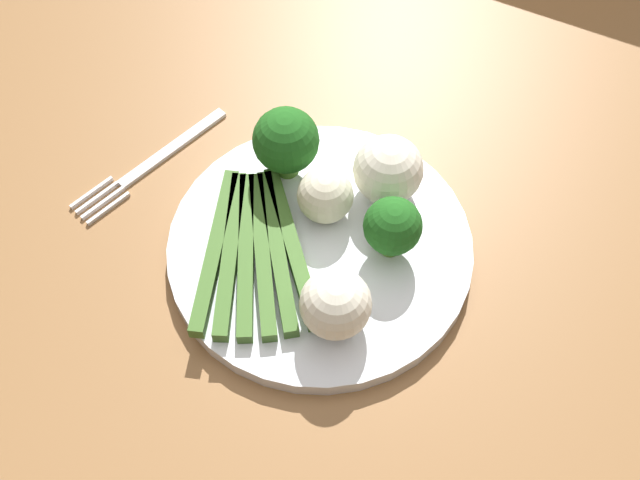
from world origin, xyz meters
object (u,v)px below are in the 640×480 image
object	(u,v)px
broccoli_left	(393,227)
cauliflower_back_right	(325,195)
asparagus_bundle	(254,251)
chair	(474,13)
cauliflower_edge	(336,304)
fork	(151,163)
broccoli_front	(288,139)
cauliflower_front_left	(388,170)
plate	(320,248)
dining_table	(317,259)

from	to	relation	value
broccoli_left	cauliflower_back_right	size ratio (longest dim) A/B	1.22
asparagus_bundle	chair	bearing A→B (deg)	149.18
cauliflower_edge	fork	xyz separation A→B (m)	(0.22, -0.06, -0.04)
chair	broccoli_front	xyz separation A→B (m)	(-0.03, 0.54, 0.29)
fork	chair	bearing A→B (deg)	-174.64
broccoli_front	cauliflower_edge	size ratio (longest dim) A/B	1.26
cauliflower_edge	cauliflower_front_left	xyz separation A→B (m)	(0.03, -0.13, 0.00)
asparagus_bundle	fork	world-z (taller)	asparagus_bundle
chair	cauliflower_front_left	xyz separation A→B (m)	(-0.11, 0.52, 0.28)
cauliflower_back_right	plate	bearing A→B (deg)	113.16
chair	cauliflower_back_right	xyz separation A→B (m)	(-0.08, 0.56, 0.27)
plate	cauliflower_edge	distance (m)	0.08
asparagus_bundle	dining_table	bearing A→B (deg)	139.66
broccoli_front	fork	world-z (taller)	broccoli_front
cauliflower_front_left	fork	world-z (taller)	cauliflower_front_left
chair	plate	xyz separation A→B (m)	(-0.09, 0.59, 0.24)
chair	broccoli_front	world-z (taller)	chair
dining_table	broccoli_front	distance (m)	0.17
chair	fork	world-z (taller)	chair
plate	fork	xyz separation A→B (m)	(0.18, -0.00, -0.01)
broccoli_left	cauliflower_front_left	distance (m)	0.06
cauliflower_back_right	cauliflower_front_left	world-z (taller)	cauliflower_front_left
cauliflower_front_left	dining_table	bearing A→B (deg)	24.66
dining_table	broccoli_left	world-z (taller)	broccoli_left
chair	cauliflower_back_right	size ratio (longest dim) A/B	18.54
asparagus_bundle	broccoli_front	distance (m)	0.10
asparagus_bundle	cauliflower_edge	size ratio (longest dim) A/B	3.01
plate	cauliflower_back_right	size ratio (longest dim) A/B	5.35
asparagus_bundle	broccoli_front	xyz separation A→B (m)	(0.02, -0.09, 0.03)
asparagus_bundle	cauliflower_back_right	world-z (taller)	cauliflower_back_right
broccoli_left	cauliflower_edge	world-z (taller)	broccoli_left
plate	broccoli_left	world-z (taller)	broccoli_left
asparagus_bundle	broccoli_front	world-z (taller)	broccoli_front
plate	fork	size ratio (longest dim) A/B	1.52
asparagus_bundle	broccoli_left	distance (m)	0.11
broccoli_front	cauliflower_front_left	xyz separation A→B (m)	(-0.08, -0.02, -0.01)
plate	fork	distance (m)	0.18
chair	asparagus_bundle	distance (m)	0.68
chair	fork	distance (m)	0.64
plate	asparagus_bundle	world-z (taller)	asparagus_bundle
chair	broccoli_left	world-z (taller)	chair
cauliflower_edge	cauliflower_back_right	distance (m)	0.10
dining_table	broccoli_front	world-z (taller)	broccoli_front
plate	cauliflower_edge	world-z (taller)	cauliflower_edge
fork	cauliflower_front_left	bearing A→B (deg)	123.72
chair	cauliflower_edge	bearing A→B (deg)	97.75
chair	plate	world-z (taller)	chair
plate	cauliflower_front_left	size ratio (longest dim) A/B	4.27
asparagus_bundle	fork	bearing A→B (deg)	-141.15
cauliflower_back_right	fork	world-z (taller)	cauliflower_back_right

